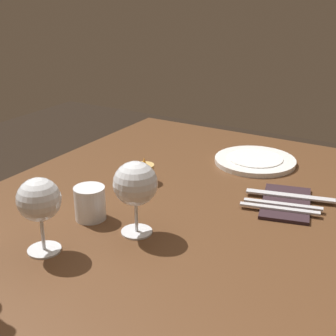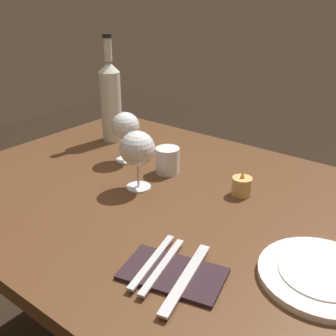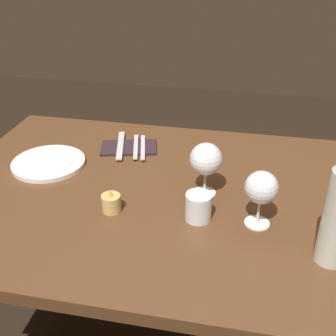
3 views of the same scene
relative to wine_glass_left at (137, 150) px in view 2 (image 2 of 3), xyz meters
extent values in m
cube|color=#56351E|center=(0.12, 0.01, -0.13)|extent=(1.30, 0.90, 0.04)
cylinder|color=#412816|center=(-0.46, 0.39, -0.50)|extent=(0.06, 0.06, 0.70)
cylinder|color=white|center=(0.00, 0.00, -0.11)|extent=(0.07, 0.07, 0.00)
cylinder|color=white|center=(0.00, 0.00, -0.07)|extent=(0.01, 0.01, 0.07)
sphere|color=white|center=(0.00, 0.00, 0.00)|extent=(0.09, 0.09, 0.09)
cylinder|color=beige|center=(0.00, 0.00, 0.00)|extent=(0.07, 0.07, 0.02)
cylinder|color=white|center=(-0.15, 0.12, -0.11)|extent=(0.07, 0.07, 0.00)
cylinder|color=white|center=(-0.15, 0.12, -0.07)|extent=(0.01, 0.01, 0.07)
sphere|color=white|center=(-0.15, 0.12, 0.00)|extent=(0.08, 0.08, 0.08)
cylinder|color=beige|center=(-0.15, 0.12, 0.00)|extent=(0.07, 0.07, 0.02)
cylinder|color=silver|center=(-0.32, 0.22, 0.01)|extent=(0.07, 0.07, 0.24)
cone|color=silver|center=(-0.32, 0.22, 0.14)|extent=(0.07, 0.07, 0.03)
cylinder|color=silver|center=(-0.32, 0.22, 0.20)|extent=(0.03, 0.03, 0.07)
cylinder|color=black|center=(-0.32, 0.22, 0.24)|extent=(0.03, 0.03, 0.01)
cylinder|color=white|center=(0.00, 0.12, -0.07)|extent=(0.07, 0.07, 0.08)
cylinder|color=silver|center=(0.00, 0.12, -0.09)|extent=(0.06, 0.06, 0.03)
cylinder|color=#DBB266|center=(0.24, 0.13, -0.09)|extent=(0.05, 0.05, 0.05)
cylinder|color=white|center=(0.24, 0.13, -0.09)|extent=(0.04, 0.04, 0.03)
cone|color=#F99E2D|center=(0.24, 0.13, -0.05)|extent=(0.01, 0.01, 0.02)
cylinder|color=white|center=(0.51, -0.07, -0.10)|extent=(0.23, 0.23, 0.01)
cylinder|color=white|center=(0.51, -0.07, -0.09)|extent=(0.16, 0.16, 0.00)
cube|color=#2D1E23|center=(0.29, -0.23, -0.11)|extent=(0.21, 0.15, 0.01)
cube|color=silver|center=(0.27, -0.23, -0.10)|extent=(0.06, 0.18, 0.00)
cube|color=silver|center=(0.24, -0.23, -0.10)|extent=(0.06, 0.18, 0.00)
cube|color=silver|center=(0.32, -0.23, -0.10)|extent=(0.07, 0.21, 0.00)
camera|label=1|loc=(-0.72, -0.50, 0.38)|focal=50.55mm
camera|label=2|loc=(0.66, -0.71, 0.39)|focal=43.28mm
camera|label=3|loc=(-0.10, 1.04, 0.57)|focal=46.02mm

